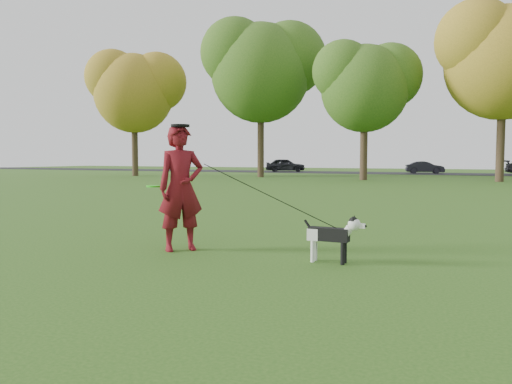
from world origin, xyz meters
The scene contains 8 objects.
ground centered at (0.00, 0.00, 0.00)m, with size 120.00×120.00×0.00m, color #285116.
road centered at (0.00, 40.00, 0.01)m, with size 120.00×7.00×0.02m, color black.
man centered at (-1.19, -0.28, 0.99)m, with size 0.72×0.47×1.98m, color #600D14.
dog centered at (1.27, -0.21, 0.42)m, with size 0.90×0.18×0.68m.
car_left centered at (-15.08, 40.00, 0.69)m, with size 1.58×3.94×1.34m, color black.
car_mid centered at (-1.69, 40.00, 0.56)m, with size 1.15×3.30×1.09m, color black.
man_held_items centered at (0.31, -0.28, 0.93)m, with size 3.13×0.40×1.53m.
tree_row centered at (-1.43, 26.07, 7.41)m, with size 51.74×8.86×12.01m.
Camera 1 is at (3.16, -6.92, 1.48)m, focal length 35.00 mm.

